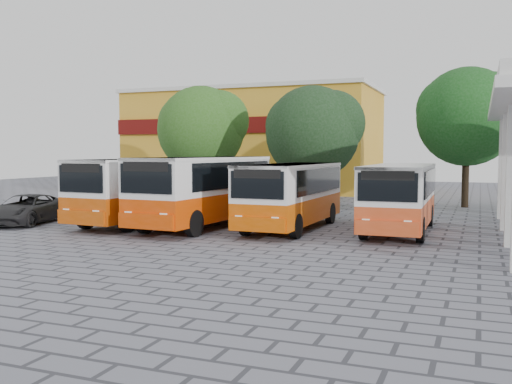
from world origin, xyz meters
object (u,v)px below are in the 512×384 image
at_px(bus_centre_left, 204,187).
at_px(parked_car, 26,209).
at_px(bus_far_right, 400,193).
at_px(bus_centre_right, 291,191).
at_px(bus_far_left, 145,186).

distance_m(bus_centre_left, parked_car, 8.11).
bearing_deg(bus_far_right, bus_centre_left, -171.10).
height_order(bus_centre_right, bus_far_right, bus_centre_right).
bearing_deg(parked_car, bus_centre_left, 0.18).
distance_m(bus_centre_right, bus_far_right, 4.30).
relative_size(bus_far_left, bus_far_right, 1.09).
xyz_separation_m(bus_far_right, parked_car, (-15.71, -3.24, -0.90)).
height_order(bus_far_left, bus_centre_left, bus_centre_left).
relative_size(bus_far_left, bus_centre_left, 0.97).
bearing_deg(bus_far_left, bus_centre_left, 2.38).
bearing_deg(parked_car, bus_far_left, 8.89).
distance_m(bus_far_left, bus_centre_right, 6.63).
xyz_separation_m(bus_centre_right, parked_car, (-11.46, -2.59, -0.91)).
xyz_separation_m(bus_far_left, bus_far_right, (10.85, 1.26, -0.11)).
distance_m(bus_far_left, bus_far_right, 10.93).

